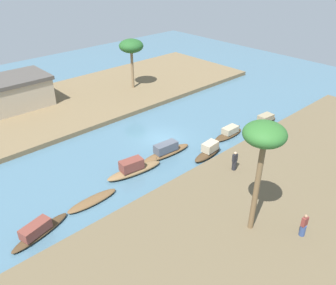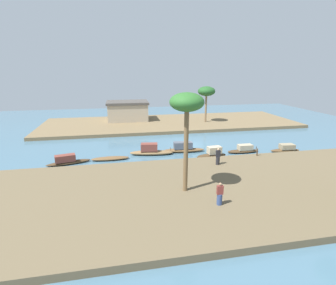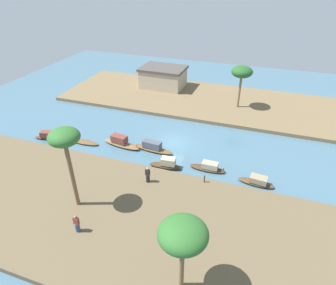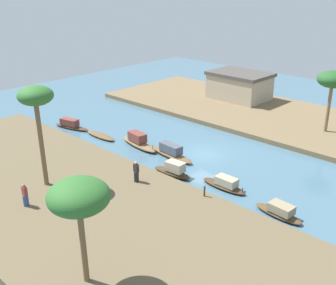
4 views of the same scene
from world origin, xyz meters
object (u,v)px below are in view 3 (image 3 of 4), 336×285
sampan_foreground (208,167)px  mooring_post (204,179)px  palm_tree_left_near (65,140)px  palm_tree_right_tall (242,72)px  sampan_with_red_awning (257,181)px  riverside_building (163,77)px  person_by_mooring (148,176)px  sampan_downstream_large (51,136)px  sampan_upstream_small (121,142)px  sampan_midstream (153,147)px  sampan_with_tall_canopy (84,142)px  sampan_open_hull (166,164)px  person_on_near_bank (77,224)px  palm_tree_left_far (183,235)px

sampan_foreground → mooring_post: size_ratio=4.78×
palm_tree_left_near → palm_tree_right_tall: (10.79, 26.68, -1.41)m
sampan_with_red_awning → riverside_building: (-18.35, 22.09, 1.91)m
person_by_mooring → mooring_post: size_ratio=2.07×
sampan_downstream_large → riverside_building: bearing=56.4°
sampan_upstream_small → sampan_with_red_awning: (16.63, -2.11, -0.11)m
sampan_upstream_small → sampan_midstream: sampan_upstream_small is taller
sampan_with_tall_canopy → sampan_downstream_large: bearing=-173.7°
sampan_downstream_large → sampan_open_hull: sampan_open_hull is taller
sampan_foreground → person_by_mooring: bearing=-138.0°
sampan_midstream → person_on_near_bank: (-0.92, -14.14, 0.78)m
palm_tree_left_far → palm_tree_left_near: bearing=158.3°
sampan_midstream → mooring_post: mooring_post is taller
sampan_with_tall_canopy → riverside_building: riverside_building is taller
sampan_midstream → palm_tree_left_near: palm_tree_left_near is taller
sampan_with_tall_canopy → mooring_post: size_ratio=5.08×
palm_tree_right_tall → sampan_foreground: bearing=-92.6°
sampan_foreground → palm_tree_left_near: palm_tree_left_near is taller
sampan_midstream → person_on_near_bank: bearing=-89.3°
palm_tree_right_tall → sampan_open_hull: bearing=-106.2°
sampan_midstream → mooring_post: (7.44, -4.45, 0.45)m
sampan_upstream_small → palm_tree_left_far: bearing=-42.8°
sampan_midstream → palm_tree_left_far: 18.77m
sampan_with_tall_canopy → palm_tree_left_far: (17.44, -14.64, 5.34)m
sampan_with_tall_canopy → person_by_mooring: (10.92, -4.97, 1.07)m
sampan_midstream → palm_tree_left_far: (8.54, -15.93, 5.06)m
sampan_midstream → palm_tree_left_near: (-2.77, -11.43, 6.88)m
sampan_upstream_small → sampan_with_tall_canopy: bearing=-160.2°
sampan_downstream_large → sampan_open_hull: (16.22, -0.94, 0.07)m
mooring_post → palm_tree_right_tall: size_ratio=0.13×
sampan_midstream → palm_tree_left_near: size_ratio=0.67×
sampan_open_hull → palm_tree_left_near: palm_tree_left_near is taller
sampan_midstream → sampan_with_tall_canopy: bearing=-167.3°
sampan_with_tall_canopy → mooring_post: 16.65m
sampan_upstream_small → riverside_building: (-1.72, 19.98, 1.80)m
sampan_with_red_awning → person_on_near_bank: size_ratio=2.19×
sampan_upstream_small → person_by_mooring: person_by_mooring is taller
sampan_downstream_large → palm_tree_left_far: (21.99, -14.11, 5.10)m
sampan_upstream_small → sampan_with_tall_canopy: sampan_upstream_small is taller
sampan_with_tall_canopy → sampan_foreground: sampan_foreground is taller
sampan_open_hull → palm_tree_right_tall: bearing=68.2°
sampan_downstream_large → sampan_with_red_awning: size_ratio=1.24×
sampan_upstream_small → sampan_with_red_awning: size_ratio=1.40×
sampan_foreground → palm_tree_right_tall: (0.76, 16.87, 5.57)m
sampan_with_red_awning → sampan_foreground: (-5.24, 0.79, -0.02)m
sampan_foreground → palm_tree_right_tall: palm_tree_right_tall is taller
sampan_with_red_awning → riverside_building: size_ratio=0.49×
sampan_downstream_large → palm_tree_left_near: palm_tree_left_near is taller
riverside_building → sampan_with_red_awning: bearing=-49.4°
sampan_open_hull → sampan_with_tall_canopy: bearing=167.3°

